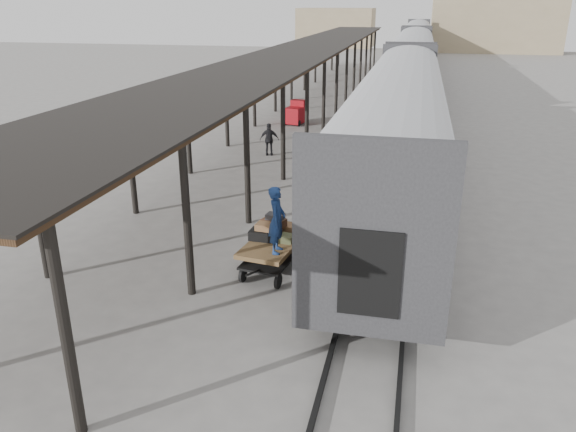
% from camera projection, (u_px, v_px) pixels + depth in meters
% --- Properties ---
extents(ground, '(160.00, 160.00, 0.00)m').
position_uv_depth(ground, '(264.00, 265.00, 15.72)').
color(ground, slate).
rests_on(ground, ground).
extents(train, '(3.45, 76.01, 4.01)m').
position_uv_depth(train, '(413.00, 58.00, 44.87)').
color(train, silver).
rests_on(train, ground).
extents(canopy, '(4.90, 64.30, 4.15)m').
position_uv_depth(canopy, '(309.00, 49.00, 36.86)').
color(canopy, '#422B19').
rests_on(canopy, ground).
extents(rails, '(1.54, 150.00, 0.12)m').
position_uv_depth(rails, '(410.00, 91.00, 46.00)').
color(rails, black).
rests_on(rails, ground).
extents(building_far, '(18.00, 10.00, 8.00)m').
position_uv_depth(building_far, '(494.00, 23.00, 82.41)').
color(building_far, tan).
rests_on(building_far, ground).
extents(building_left, '(12.00, 8.00, 6.00)m').
position_uv_depth(building_left, '(336.00, 28.00, 91.41)').
color(building_left, tan).
rests_on(building_left, ground).
extents(baggage_cart, '(1.58, 2.55, 0.86)m').
position_uv_depth(baggage_cart, '(274.00, 248.00, 15.20)').
color(baggage_cart, brown).
rests_on(baggage_cart, ground).
extents(suitcase_stack, '(1.42, 1.15, 0.59)m').
position_uv_depth(suitcase_stack, '(275.00, 229.00, 15.39)').
color(suitcase_stack, '#3B3A3D').
rests_on(suitcase_stack, baggage_cart).
extents(luggage_tug, '(1.25, 1.72, 1.38)m').
position_uv_depth(luggage_tug, '(296.00, 113.00, 33.70)').
color(luggage_tug, maroon).
rests_on(luggage_tug, ground).
extents(porter, '(0.46, 0.66, 1.76)m').
position_uv_depth(porter, '(277.00, 220.00, 14.17)').
color(porter, navy).
rests_on(porter, baggage_cart).
extents(pedestrian, '(0.97, 0.57, 1.55)m').
position_uv_depth(pedestrian, '(269.00, 139.00, 26.68)').
color(pedestrian, black).
rests_on(pedestrian, ground).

